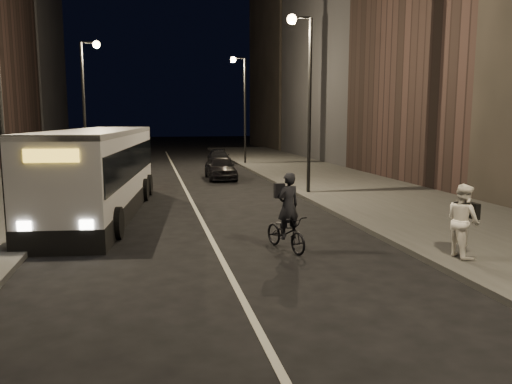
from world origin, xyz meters
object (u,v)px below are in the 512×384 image
streetlight_left_near (7,52)px  car_near (220,168)px  streetlight_right_far (242,96)px  cyclist_on_bicycle (287,225)px  streetlight_right_mid (304,81)px  streetlight_left_far (88,90)px  car_far (219,157)px  city_bus (100,169)px  car_mid (136,154)px  pedestrian_woman (463,221)px

streetlight_left_near → car_near: size_ratio=1.95×
streetlight_right_far → cyclist_on_bicycle: size_ratio=3.69×
streetlight_right_mid → streetlight_left_far: (-10.66, 10.00, 0.00)m
car_near → car_far: 9.64m
streetlight_right_far → city_bus: bearing=-115.4°
streetlight_right_far → streetlight_left_near: (-10.66, -24.00, 0.00)m
car_near → streetlight_left_near: bearing=-116.1°
streetlight_right_far → car_mid: bearing=160.5°
streetlight_left_near → car_near: streetlight_left_near is taller
car_mid → car_near: bearing=119.4°
pedestrian_woman → streetlight_left_near: bearing=70.0°
streetlight_left_far → city_bus: 13.44m
streetlight_right_mid → pedestrian_woman: streetlight_right_mid is taller
car_near → car_mid: (-5.18, 11.77, 0.08)m
car_near → car_far: (1.22, 9.56, -0.13)m
streetlight_right_far → car_mid: streetlight_right_far is taller
streetlight_right_mid → cyclist_on_bicycle: streetlight_right_mid is taller
streetlight_right_mid → car_mid: streetlight_right_mid is taller
streetlight_right_mid → pedestrian_woman: bearing=-87.2°
streetlight_left_far → cyclist_on_bicycle: 21.27m
car_mid → streetlight_left_far: bearing=79.7°
city_bus → car_far: city_bus is taller
city_bus → car_far: bearing=76.0°
streetlight_left_far → cyclist_on_bicycle: streetlight_left_far is taller
streetlight_right_far → pedestrian_woman: bearing=-88.8°
streetlight_left_far → pedestrian_woman: bearing=-62.5°
streetlight_left_far → pedestrian_woman: streetlight_left_far is taller
streetlight_right_mid → streetlight_left_near: (-10.66, -8.00, 0.00)m
car_mid → car_far: 6.78m
cyclist_on_bicycle → car_mid: size_ratio=0.46×
streetlight_left_near → city_bus: (1.73, 5.17, -3.61)m
streetlight_right_far → car_near: size_ratio=1.95×
city_bus → car_mid: (0.80, 21.72, -0.97)m
cyclist_on_bicycle → streetlight_right_far: bearing=65.3°
streetlight_right_far → car_mid: (-8.13, 2.89, -4.58)m
streetlight_left_near → cyclist_on_bicycle: size_ratio=3.69×
cyclist_on_bicycle → pedestrian_woman: size_ratio=1.18×
streetlight_right_far → car_far: (-1.73, 0.68, -4.79)m
car_mid → car_far: size_ratio=1.20×
streetlight_right_mid → pedestrian_woman: size_ratio=4.34×
pedestrian_woman → car_near: size_ratio=0.45×
pedestrian_woman → city_bus: bearing=45.0°
streetlight_right_mid → car_near: streetlight_right_mid is taller
streetlight_right_far → streetlight_right_mid: bearing=-90.0°
streetlight_left_far → cyclist_on_bicycle: (7.22, -19.47, -4.63)m
streetlight_left_near → car_far: bearing=70.1°
streetlight_left_far → pedestrian_woman: 24.68m
streetlight_left_far → pedestrian_woman: size_ratio=4.34×
streetlight_left_near → car_far: streetlight_left_near is taller
pedestrian_woman → car_far: size_ratio=0.47×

